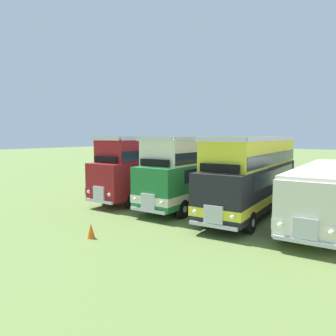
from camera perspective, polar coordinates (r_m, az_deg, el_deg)
ground_plane at (r=19.86m, az=14.56°, el=-7.76°), size 200.00×200.00×0.00m
bus_first_in_row at (r=23.56m, az=-3.23°, el=0.33°), size 2.68×9.86×4.52m
bus_second_in_row at (r=21.28m, az=4.93°, el=-0.26°), size 2.64×10.08×4.52m
bus_third_in_row at (r=19.52m, az=14.79°, el=-0.95°), size 3.06×11.20×4.52m
bus_fourth_in_row at (r=18.71m, az=26.21°, el=-3.50°), size 2.85×11.44×2.99m
cone_near_end at (r=15.08m, az=-13.43°, el=-10.70°), size 0.36×0.36×0.68m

